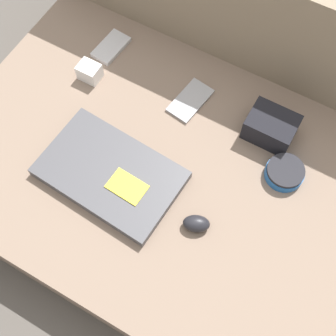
{
  "coord_description": "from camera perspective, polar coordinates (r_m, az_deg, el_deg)",
  "views": [
    {
      "loc": [
        0.24,
        -0.42,
        1.18
      ],
      "look_at": [
        0.0,
        0.0,
        0.16
      ],
      "focal_mm": 50.0,
      "sensor_mm": 36.0,
      "label": 1
    }
  ],
  "objects": [
    {
      "name": "ground_plane",
      "position": [
        1.28,
        0.0,
        -3.1
      ],
      "size": [
        8.0,
        8.0,
        0.0
      ],
      "primitive_type": "plane",
      "color": "#4C4742"
    },
    {
      "name": "couch_seat",
      "position": [
        1.21,
        0.0,
        -1.83
      ],
      "size": [
        1.13,
        0.74,
        0.14
      ],
      "color": "#7A6656",
      "rests_on": "ground_plane"
    },
    {
      "name": "couch_backrest",
      "position": [
        1.33,
        10.56,
        17.32
      ],
      "size": [
        1.13,
        0.2,
        0.44
      ],
      "color": "#7F705B",
      "rests_on": "ground_plane"
    },
    {
      "name": "laptop",
      "position": [
        1.14,
        -7.03,
        -0.68
      ],
      "size": [
        0.35,
        0.23,
        0.03
      ],
      "rotation": [
        0.0,
        0.0,
        -0.06
      ],
      "color": "#47474C",
      "rests_on": "couch_seat"
    },
    {
      "name": "computer_mouse",
      "position": [
        1.08,
        3.47,
        -6.78
      ],
      "size": [
        0.07,
        0.06,
        0.04
      ],
      "rotation": [
        0.0,
        0.0,
        0.41
      ],
      "color": "black",
      "rests_on": "couch_seat"
    },
    {
      "name": "speaker_puck",
      "position": [
        1.16,
        14.05,
        -0.52
      ],
      "size": [
        0.1,
        0.1,
        0.03
      ],
      "color": "#1E569E",
      "rests_on": "couch_seat"
    },
    {
      "name": "phone_silver",
      "position": [
        1.36,
        -6.96,
        14.42
      ],
      "size": [
        0.07,
        0.11,
        0.01
      ],
      "rotation": [
        0.0,
        0.0,
        -0.08
      ],
      "color": "#B7B7BC",
      "rests_on": "couch_seat"
    },
    {
      "name": "phone_black",
      "position": [
        1.25,
        2.73,
        8.22
      ],
      "size": [
        0.09,
        0.14,
        0.01
      ],
      "rotation": [
        0.0,
        0.0,
        -0.14
      ],
      "color": "#99999E",
      "rests_on": "couch_seat"
    },
    {
      "name": "camera_pouch",
      "position": [
        1.19,
        12.44,
        4.91
      ],
      "size": [
        0.12,
        0.09,
        0.07
      ],
      "color": "black",
      "rests_on": "couch_seat"
    },
    {
      "name": "charger_brick",
      "position": [
        1.29,
        -9.55,
        11.49
      ],
      "size": [
        0.06,
        0.05,
        0.05
      ],
      "color": "silver",
      "rests_on": "couch_seat"
    }
  ]
}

